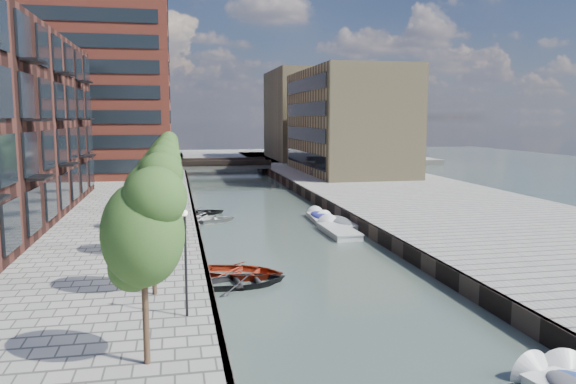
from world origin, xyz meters
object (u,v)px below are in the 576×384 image
object	(u,v)px
motorboat_4	(337,223)
car	(318,169)
tree_2	(157,178)
tree_5	(164,153)
sloop_3	(206,222)
motorboat_3	(319,217)
tree_6	(165,149)
tree_1	(152,195)
sloop_2	(241,277)
sloop_0	(244,286)
sloop_4	(202,214)
tree_0	(143,226)
tree_4	(162,159)
motorboat_2	(336,231)
bridge	(226,165)
tree_3	(160,167)

from	to	relation	value
motorboat_4	car	world-z (taller)	car
tree_2	car	distance (m)	45.91
tree_5	sloop_3	xyz separation A→B (m)	(3.34, -6.30, -5.31)
motorboat_3	tree_6	bearing A→B (deg)	132.61
tree_1	sloop_2	size ratio (longest dim) A/B	1.27
sloop_0	sloop_4	size ratio (longest dim) A/B	1.12
tree_0	sloop_3	bearing A→B (deg)	83.37
tree_4	sloop_4	xyz separation A→B (m)	(3.24, 4.61, -5.31)
tree_0	motorboat_2	xyz separation A→B (m)	(12.68, 22.60, -5.20)
tree_5	motorboat_4	bearing A→B (deg)	-35.37
sloop_2	sloop_4	xyz separation A→B (m)	(-1.11, 20.24, 0.00)
tree_0	tree_2	xyz separation A→B (m)	(0.00, 14.00, 0.00)
tree_2	car	bearing A→B (deg)	64.57
bridge	tree_1	size ratio (longest dim) A/B	2.18
tree_5	sloop_2	bearing A→B (deg)	-79.13
tree_5	sloop_4	world-z (taller)	tree_5
tree_2	tree_5	distance (m)	21.00
tree_0	sloop_3	world-z (taller)	tree_0
sloop_2	motorboat_4	distance (m)	15.94
bridge	tree_3	bearing A→B (deg)	-100.25
motorboat_2	tree_2	bearing A→B (deg)	-145.84
sloop_4	car	bearing A→B (deg)	-46.95
motorboat_2	car	xyz separation A→B (m)	(6.98, 32.74, 1.63)
tree_6	sloop_0	size ratio (longest dim) A/B	1.32
sloop_4	motorboat_2	distance (m)	13.76
tree_2	tree_3	distance (m)	7.00
tree_5	sloop_0	xyz separation A→B (m)	(4.29, -24.28, -5.31)
tree_2	tree_4	xyz separation A→B (m)	(0.00, 14.00, 0.00)
tree_0	sloop_4	xyz separation A→B (m)	(3.24, 32.61, -5.31)
bridge	tree_4	size ratio (longest dim) A/B	2.18
tree_2	motorboat_2	world-z (taller)	tree_2
tree_0	tree_4	xyz separation A→B (m)	(0.00, 28.00, 0.00)
tree_6	sloop_4	distance (m)	11.26
motorboat_2	sloop_0	bearing A→B (deg)	-125.21
tree_5	motorboat_4	distance (m)	17.39
tree_6	motorboat_2	distance (m)	23.75
tree_6	sloop_3	size ratio (longest dim) A/B	1.26
tree_2	sloop_0	bearing A→B (deg)	-37.43
tree_1	tree_3	distance (m)	14.00
tree_3	bridge	bearing A→B (deg)	79.75
sloop_0	tree_1	bearing A→B (deg)	123.97
tree_2	sloop_2	xyz separation A→B (m)	(4.34, -1.63, -5.31)
tree_4	sloop_2	distance (m)	17.06
motorboat_2	motorboat_4	size ratio (longest dim) A/B	1.09
sloop_2	sloop_3	bearing A→B (deg)	27.35
tree_6	motorboat_3	xyz separation A→B (m)	(12.81, -13.92, -5.12)
tree_0	sloop_4	world-z (taller)	tree_0
motorboat_3	tree_0	bearing A→B (deg)	-114.51
tree_2	car	xyz separation A→B (m)	(19.65, 41.34, -3.56)
tree_0	motorboat_3	distance (m)	31.28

